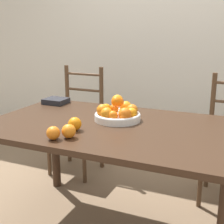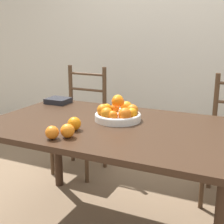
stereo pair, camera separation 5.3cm
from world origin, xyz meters
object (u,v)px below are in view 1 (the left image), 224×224
at_px(orange_loose_1, 75,124).
at_px(orange_loose_2, 69,131).
at_px(book_stack, 56,101).
at_px(chair_left, 78,123).
at_px(fruit_bowl, 118,113).
at_px(orange_loose_0, 53,133).

relative_size(orange_loose_1, orange_loose_2, 1.02).
bearing_deg(book_stack, chair_left, 97.42).
xyz_separation_m(fruit_bowl, orange_loose_0, (-0.18, -0.48, -0.01)).
relative_size(orange_loose_0, orange_loose_1, 0.93).
distance_m(fruit_bowl, orange_loose_2, 0.44).
bearing_deg(chair_left, orange_loose_1, -60.27).
height_order(orange_loose_1, orange_loose_2, orange_loose_1).
bearing_deg(chair_left, book_stack, -82.10).
xyz_separation_m(fruit_bowl, chair_left, (-0.70, 0.68, -0.34)).
distance_m(orange_loose_0, orange_loose_2, 0.08).
distance_m(orange_loose_1, chair_left, 1.17).
distance_m(fruit_bowl, book_stack, 0.69).
height_order(orange_loose_2, book_stack, orange_loose_2).
bearing_deg(orange_loose_1, orange_loose_0, -98.19).
bearing_deg(orange_loose_2, fruit_bowl, 74.93).
relative_size(orange_loose_1, book_stack, 0.45).
height_order(fruit_bowl, chair_left, chair_left).
height_order(fruit_bowl, orange_loose_0, fruit_bowl).
height_order(orange_loose_1, book_stack, orange_loose_1).
bearing_deg(orange_loose_1, fruit_bowl, 63.15).
bearing_deg(fruit_bowl, orange_loose_0, -110.16).
xyz_separation_m(orange_loose_1, orange_loose_2, (0.04, -0.13, -0.00)).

